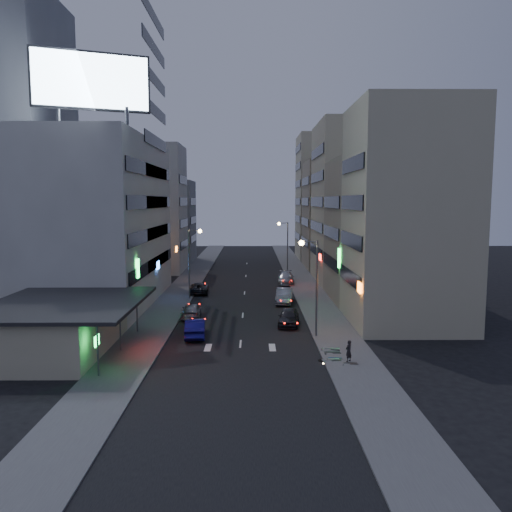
{
  "coord_description": "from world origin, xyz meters",
  "views": [
    {
      "loc": [
        0.93,
        -34.74,
        11.39
      ],
      "look_at": [
        1.35,
        16.69,
        5.65
      ],
      "focal_mm": 35.0,
      "sensor_mm": 36.0,
      "label": 1
    }
  ],
  "objects_px": {
    "parked_car_right_mid": "(284,296)",
    "scooter_black_a": "(357,356)",
    "parked_car_left": "(199,288)",
    "scooter_silver_b": "(341,341)",
    "scooter_silver_a": "(339,351)",
    "parked_car_right_far": "(286,278)",
    "road_car_blue": "(195,328)",
    "person": "(349,351)",
    "parked_car_right_near": "(289,317)",
    "scooter_blue": "(342,351)",
    "road_car_silver": "(191,311)",
    "scooter_black_b": "(340,345)"
  },
  "relations": [
    {
      "from": "person",
      "to": "scooter_black_a",
      "type": "xyz_separation_m",
      "value": [
        0.56,
        -0.25,
        -0.27
      ]
    },
    {
      "from": "scooter_black_a",
      "to": "scooter_silver_a",
      "type": "bearing_deg",
      "value": 53.19
    },
    {
      "from": "road_car_silver",
      "to": "scooter_blue",
      "type": "relative_size",
      "value": 2.82
    },
    {
      "from": "parked_car_right_near",
      "to": "road_car_blue",
      "type": "relative_size",
      "value": 0.96
    },
    {
      "from": "parked_car_right_far",
      "to": "road_car_silver",
      "type": "xyz_separation_m",
      "value": [
        -10.6,
        -19.94,
        -0.1
      ]
    },
    {
      "from": "scooter_black_a",
      "to": "scooter_black_b",
      "type": "relative_size",
      "value": 0.9
    },
    {
      "from": "parked_car_right_far",
      "to": "scooter_silver_a",
      "type": "bearing_deg",
      "value": -84.86
    },
    {
      "from": "parked_car_right_near",
      "to": "parked_car_right_far",
      "type": "bearing_deg",
      "value": 94.43
    },
    {
      "from": "scooter_silver_a",
      "to": "scooter_blue",
      "type": "distance_m",
      "value": 0.37
    },
    {
      "from": "person",
      "to": "road_car_silver",
      "type": "bearing_deg",
      "value": -89.75
    },
    {
      "from": "parked_car_right_mid",
      "to": "scooter_black_b",
      "type": "relative_size",
      "value": 2.73
    },
    {
      "from": "road_car_blue",
      "to": "scooter_silver_a",
      "type": "bearing_deg",
      "value": 145.05
    },
    {
      "from": "road_car_silver",
      "to": "scooter_blue",
      "type": "height_order",
      "value": "road_car_silver"
    },
    {
      "from": "road_car_blue",
      "to": "scooter_silver_a",
      "type": "relative_size",
      "value": 2.51
    },
    {
      "from": "parked_car_right_far",
      "to": "road_car_blue",
      "type": "bearing_deg",
      "value": -106.96
    },
    {
      "from": "parked_car_right_near",
      "to": "road_car_silver",
      "type": "relative_size",
      "value": 0.98
    },
    {
      "from": "parked_car_left",
      "to": "scooter_blue",
      "type": "bearing_deg",
      "value": 113.7
    },
    {
      "from": "parked_car_left",
      "to": "road_car_blue",
      "type": "xyz_separation_m",
      "value": [
        1.75,
        -19.55,
        0.1
      ]
    },
    {
      "from": "scooter_black_a",
      "to": "scooter_silver_b",
      "type": "xyz_separation_m",
      "value": [
        -0.6,
        3.24,
        0.1
      ]
    },
    {
      "from": "parked_car_right_mid",
      "to": "parked_car_right_far",
      "type": "height_order",
      "value": "parked_car_right_mid"
    },
    {
      "from": "parked_car_right_mid",
      "to": "person",
      "type": "bearing_deg",
      "value": -74.61
    },
    {
      "from": "parked_car_left",
      "to": "scooter_black_b",
      "type": "bearing_deg",
      "value": 115.22
    },
    {
      "from": "road_car_silver",
      "to": "road_car_blue",
      "type": "bearing_deg",
      "value": 96.8
    },
    {
      "from": "parked_car_right_far",
      "to": "scooter_blue",
      "type": "relative_size",
      "value": 3.26
    },
    {
      "from": "parked_car_left",
      "to": "scooter_silver_b",
      "type": "bearing_deg",
      "value": 116.22
    },
    {
      "from": "road_car_blue",
      "to": "scooter_silver_b",
      "type": "height_order",
      "value": "road_car_blue"
    },
    {
      "from": "scooter_silver_a",
      "to": "scooter_black_b",
      "type": "xyz_separation_m",
      "value": [
        0.38,
        1.64,
        -0.02
      ]
    },
    {
      "from": "parked_car_right_far",
      "to": "scooter_silver_b",
      "type": "bearing_deg",
      "value": -83.68
    },
    {
      "from": "parked_car_right_mid",
      "to": "parked_car_left",
      "type": "xyz_separation_m",
      "value": [
        -10.11,
        5.89,
        -0.14
      ]
    },
    {
      "from": "parked_car_right_far",
      "to": "scooter_black_a",
      "type": "height_order",
      "value": "parked_car_right_far"
    },
    {
      "from": "parked_car_right_mid",
      "to": "scooter_silver_a",
      "type": "distance_m",
      "value": 20.19
    },
    {
      "from": "parked_car_left",
      "to": "scooter_silver_b",
      "type": "height_order",
      "value": "parked_car_left"
    },
    {
      "from": "scooter_black_a",
      "to": "scooter_black_b",
      "type": "height_order",
      "value": "scooter_black_b"
    },
    {
      "from": "person",
      "to": "parked_car_right_far",
      "type": "bearing_deg",
      "value": -128.73
    },
    {
      "from": "parked_car_right_near",
      "to": "parked_car_left",
      "type": "bearing_deg",
      "value": 129.82
    },
    {
      "from": "scooter_silver_a",
      "to": "scooter_black_a",
      "type": "bearing_deg",
      "value": -134.65
    },
    {
      "from": "scooter_silver_a",
      "to": "parked_car_right_near",
      "type": "bearing_deg",
      "value": 9.37
    },
    {
      "from": "parked_car_right_mid",
      "to": "scooter_black_a",
      "type": "height_order",
      "value": "parked_car_right_mid"
    },
    {
      "from": "road_car_blue",
      "to": "scooter_blue",
      "type": "bearing_deg",
      "value": 146.56
    },
    {
      "from": "scooter_blue",
      "to": "parked_car_right_mid",
      "type": "bearing_deg",
      "value": 15.01
    },
    {
      "from": "parked_car_right_near",
      "to": "parked_car_left",
      "type": "xyz_separation_m",
      "value": [
        -9.89,
        15.75,
        -0.09
      ]
    },
    {
      "from": "parked_car_right_mid",
      "to": "road_car_silver",
      "type": "height_order",
      "value": "parked_car_right_mid"
    },
    {
      "from": "road_car_silver",
      "to": "scooter_black_b",
      "type": "height_order",
      "value": "road_car_silver"
    },
    {
      "from": "parked_car_right_near",
      "to": "scooter_blue",
      "type": "height_order",
      "value": "parked_car_right_near"
    },
    {
      "from": "parked_car_right_near",
      "to": "scooter_silver_a",
      "type": "xyz_separation_m",
      "value": [
        2.86,
        -10.16,
        -0.07
      ]
    },
    {
      "from": "parked_car_right_mid",
      "to": "person",
      "type": "xyz_separation_m",
      "value": [
        3.2,
        -20.66,
        0.07
      ]
    },
    {
      "from": "parked_car_left",
      "to": "person",
      "type": "distance_m",
      "value": 29.69
    },
    {
      "from": "scooter_black_a",
      "to": "scooter_blue",
      "type": "relative_size",
      "value": 1.0
    },
    {
      "from": "scooter_black_a",
      "to": "road_car_silver",
      "type": "bearing_deg",
      "value": 44.78
    },
    {
      "from": "parked_car_right_near",
      "to": "road_car_blue",
      "type": "bearing_deg",
      "value": -147.3
    }
  ]
}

